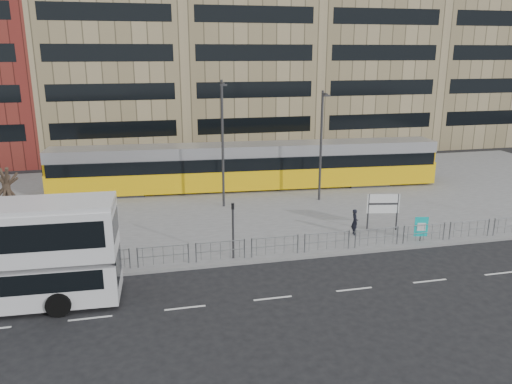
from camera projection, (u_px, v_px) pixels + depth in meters
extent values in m
plane|color=black|center=(290.00, 260.00, 27.01)|extent=(120.00, 120.00, 0.00)
cube|color=slate|center=(245.00, 198.00, 38.25)|extent=(64.00, 24.00, 0.15)
cube|color=gray|center=(289.00, 258.00, 27.04)|extent=(64.00, 0.25, 0.17)
cube|color=#9C8A64|center=(113.00, 51.00, 53.79)|extent=(14.00, 16.00, 22.00)
cube|color=#9C8A64|center=(240.00, 42.00, 56.52)|extent=(14.00, 16.00, 24.00)
cube|color=#9C8A64|center=(354.00, 55.00, 59.93)|extent=(14.00, 16.00, 21.00)
cube|color=#9C8A64|center=(458.00, 47.00, 62.66)|extent=(14.00, 16.00, 23.00)
cylinder|color=gray|center=(322.00, 233.00, 27.58)|extent=(32.00, 0.05, 0.05)
cylinder|color=gray|center=(322.00, 242.00, 27.72)|extent=(32.00, 0.04, 0.04)
cylinder|color=gray|center=(11.00, 269.00, 24.29)|extent=(0.07, 0.07, 1.10)
cube|color=white|center=(334.00, 291.00, 23.47)|extent=(62.00, 0.12, 0.01)
cylinder|color=black|center=(59.00, 305.00, 21.16)|extent=(1.08, 0.37, 1.07)
cylinder|color=black|center=(70.00, 277.00, 23.74)|extent=(1.08, 0.37, 1.07)
cube|color=yellow|center=(248.00, 176.00, 40.44)|extent=(31.08, 5.05, 1.77)
cube|color=black|center=(248.00, 161.00, 40.12)|extent=(30.64, 5.06, 0.99)
cube|color=#B9B9BE|center=(248.00, 149.00, 39.86)|extent=(31.06, 4.81, 0.88)
cube|color=yellow|center=(420.00, 161.00, 42.46)|extent=(1.49, 2.58, 2.87)
cube|color=yellow|center=(56.00, 174.00, 38.03)|extent=(1.49, 2.58, 2.87)
cylinder|color=#2D2D30|center=(248.00, 166.00, 40.22)|extent=(2.81, 2.81, 3.32)
cube|color=#2D2D30|center=(365.00, 180.00, 42.14)|extent=(3.50, 3.00, 0.55)
cube|color=#2D2D30|center=(123.00, 190.00, 39.17)|extent=(3.50, 3.00, 0.55)
cylinder|color=#2D2D30|center=(368.00, 212.00, 30.83)|extent=(0.10, 0.10, 2.32)
cylinder|color=#2D2D30|center=(397.00, 212.00, 30.88)|extent=(0.10, 0.10, 2.32)
cube|color=white|center=(383.00, 204.00, 30.71)|extent=(1.99, 0.47, 1.21)
cylinder|color=#2D2D30|center=(420.00, 235.00, 29.25)|extent=(0.06, 0.06, 0.79)
cube|color=#0CBAB8|center=(421.00, 227.00, 29.12)|extent=(0.78, 0.21, 1.18)
cube|color=white|center=(421.00, 227.00, 29.09)|extent=(0.48, 0.11, 0.49)
imported|color=black|center=(355.00, 222.00, 30.19)|extent=(0.47, 0.63, 1.60)
cylinder|color=#2D2D30|center=(233.00, 232.00, 26.51)|extent=(0.12, 0.12, 3.00)
imported|color=#2D2D30|center=(233.00, 212.00, 26.21)|extent=(0.19, 0.22, 1.00)
cylinder|color=#2D2D30|center=(223.00, 145.00, 34.77)|extent=(0.18, 0.18, 8.92)
cylinder|color=#2D2D30|center=(223.00, 83.00, 33.24)|extent=(0.14, 0.90, 0.14)
cube|color=#2D2D30|center=(224.00, 85.00, 32.85)|extent=(0.45, 0.20, 0.12)
cylinder|color=#2D2D30|center=(321.00, 147.00, 36.44)|extent=(0.18, 0.18, 8.10)
cylinder|color=#2D2D30|center=(325.00, 94.00, 35.03)|extent=(0.14, 0.90, 0.14)
cube|color=#2D2D30|center=(327.00, 96.00, 34.63)|extent=(0.45, 0.20, 0.12)
cylinder|color=#31241B|center=(10.00, 211.00, 29.27)|extent=(0.44, 0.44, 3.42)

